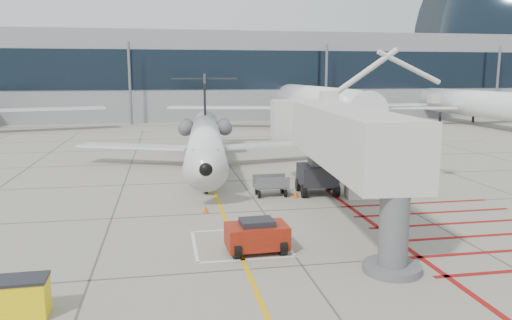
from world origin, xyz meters
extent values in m
plane|color=gray|center=(0.00, 0.00, 0.00)|extent=(260.00, 260.00, 0.00)
cone|color=#E3580B|center=(-3.11, 4.15, 0.23)|extent=(0.33, 0.33, 0.45)
cone|color=#DF4B0B|center=(2.57, 6.59, 0.25)|extent=(0.36, 0.36, 0.50)
cube|color=gray|center=(10.00, 70.00, 7.00)|extent=(180.00, 28.00, 14.00)
cube|color=black|center=(10.00, 55.95, 8.00)|extent=(180.00, 0.10, 6.00)
camera|label=1|loc=(-5.11, -21.92, 7.43)|focal=35.00mm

